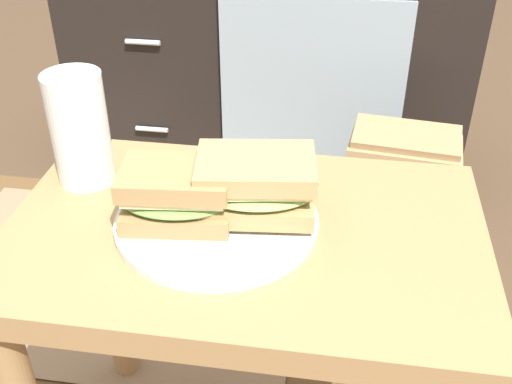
% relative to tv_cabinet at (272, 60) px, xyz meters
% --- Properties ---
extents(side_table, '(0.56, 0.36, 0.46)m').
position_rel_tv_cabinet_xyz_m(side_table, '(0.09, -0.95, 0.08)').
color(side_table, '#A37A4C').
rests_on(side_table, ground).
extents(tv_cabinet, '(0.96, 0.46, 0.58)m').
position_rel_tv_cabinet_xyz_m(tv_cabinet, '(0.00, 0.00, 0.00)').
color(tv_cabinet, black).
rests_on(tv_cabinet, ground).
extents(area_rug, '(0.97, 0.70, 0.01)m').
position_rel_tv_cabinet_xyz_m(area_rug, '(-0.27, -0.57, -0.29)').
color(area_rug, brown).
rests_on(area_rug, ground).
extents(plate, '(0.24, 0.24, 0.01)m').
position_rel_tv_cabinet_xyz_m(plate, '(0.06, -0.94, 0.17)').
color(plate, silver).
rests_on(plate, side_table).
extents(sandwich_front, '(0.14, 0.10, 0.07)m').
position_rel_tv_cabinet_xyz_m(sandwich_front, '(0.01, -0.96, 0.21)').
color(sandwich_front, '#9E7A4C').
rests_on(sandwich_front, plate).
extents(sandwich_back, '(0.15, 0.11, 0.07)m').
position_rel_tv_cabinet_xyz_m(sandwich_back, '(0.10, -0.93, 0.22)').
color(sandwich_back, tan).
rests_on(sandwich_back, plate).
extents(beer_glass, '(0.07, 0.07, 0.15)m').
position_rel_tv_cabinet_xyz_m(beer_glass, '(-0.13, -0.88, 0.24)').
color(beer_glass, silver).
rests_on(beer_glass, side_table).
extents(paper_bag, '(0.22, 0.14, 0.34)m').
position_rel_tv_cabinet_xyz_m(paper_bag, '(0.32, -0.45, -0.12)').
color(paper_bag, tan).
rests_on(paper_bag, ground).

